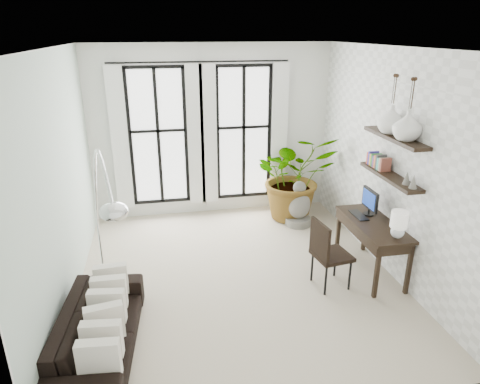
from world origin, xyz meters
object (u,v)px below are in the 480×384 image
object	(u,v)px
desk	(374,228)
arc_lamp	(101,188)
desk_chair	(327,250)
buddha	(299,207)
plant	(294,176)
sofa	(99,331)

from	to	relation	value
desk	arc_lamp	xyz separation A→B (m)	(-3.64, -0.20, 0.94)
desk_chair	buddha	size ratio (longest dim) A/B	1.18
buddha	desk_chair	bearing A→B (deg)	-97.98
arc_lamp	desk_chair	bearing A→B (deg)	0.07
arc_lamp	plant	bearing A→B (deg)	37.20
desk_chair	arc_lamp	size ratio (longest dim) A/B	0.46
desk	desk_chair	xyz separation A→B (m)	(-0.79, -0.19, -0.18)
sofa	plant	world-z (taller)	plant
sofa	buddha	size ratio (longest dim) A/B	2.32
plant	buddha	bearing A→B (deg)	-92.13
sofa	buddha	world-z (taller)	buddha
desk_chair	sofa	bearing A→B (deg)	-174.01
desk	arc_lamp	world-z (taller)	arc_lamp
desk	arc_lamp	size ratio (longest dim) A/B	0.63
arc_lamp	buddha	size ratio (longest dim) A/B	2.56
desk_chair	arc_lamp	bearing A→B (deg)	171.48
plant	buddha	xyz separation A→B (m)	(-0.01, -0.36, -0.47)
plant	desk_chair	world-z (taller)	plant
sofa	plant	size ratio (longest dim) A/B	1.18
sofa	plant	bearing A→B (deg)	-40.71
arc_lamp	buddha	distance (m)	3.97
plant	buddha	world-z (taller)	plant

